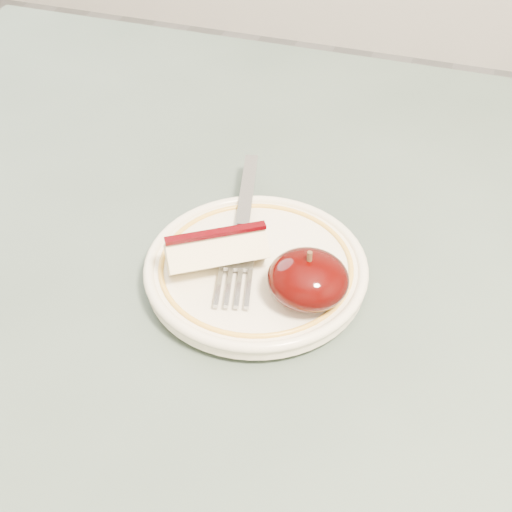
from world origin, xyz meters
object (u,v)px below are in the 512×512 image
(table, at_px, (186,355))
(plate, at_px, (256,269))
(fork, at_px, (242,227))
(apple_half, at_px, (308,279))

(table, distance_m, plate, 0.12)
(fork, bearing_deg, plate, -159.84)
(apple_half, relative_size, fork, 0.32)
(plate, xyz_separation_m, apple_half, (0.05, -0.02, 0.02))
(apple_half, height_order, fork, apple_half)
(table, bearing_deg, fork, 60.79)
(plate, height_order, apple_half, apple_half)
(plate, bearing_deg, table, -156.53)
(plate, xyz_separation_m, fork, (-0.02, 0.04, 0.01))
(table, height_order, fork, fork)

